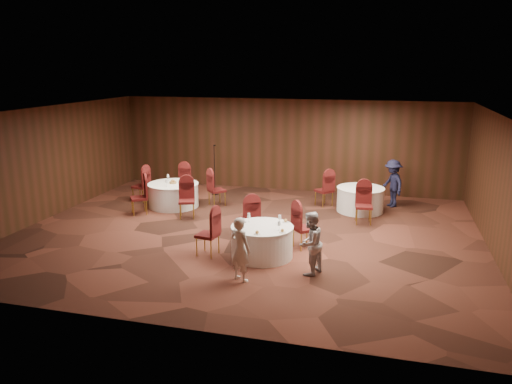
% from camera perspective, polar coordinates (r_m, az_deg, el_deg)
% --- Properties ---
extents(ground, '(12.00, 12.00, 0.00)m').
position_cam_1_polar(ground, '(13.26, -1.06, -4.76)').
color(ground, black).
rests_on(ground, ground).
extents(room_shell, '(12.00, 12.00, 12.00)m').
position_cam_1_polar(room_shell, '(12.76, -1.10, 3.61)').
color(room_shell, silver).
rests_on(room_shell, ground).
extents(table_main, '(1.45, 1.45, 0.74)m').
position_cam_1_polar(table_main, '(11.60, 0.71, -5.65)').
color(table_main, silver).
rests_on(table_main, ground).
extents(table_left, '(1.59, 1.59, 0.74)m').
position_cam_1_polar(table_left, '(15.88, -9.41, -0.31)').
color(table_left, silver).
rests_on(table_left, ground).
extents(table_right, '(1.42, 1.42, 0.74)m').
position_cam_1_polar(table_right, '(15.47, 11.83, -0.82)').
color(table_right, silver).
rests_on(table_right, ground).
extents(chairs_main, '(2.77, 2.05, 1.00)m').
position_cam_1_polar(chairs_main, '(12.19, -0.19, -4.02)').
color(chairs_main, '#390D0B').
rests_on(chairs_main, ground).
extents(chairs_left, '(3.23, 3.03, 1.00)m').
position_cam_1_polar(chairs_left, '(15.85, -9.30, 0.14)').
color(chairs_left, '#390D0B').
rests_on(chairs_left, ground).
extents(chairs_right, '(1.96, 2.17, 1.00)m').
position_cam_1_polar(chairs_right, '(15.06, 9.89, -0.65)').
color(chairs_right, '#390D0B').
rests_on(chairs_right, ground).
extents(tabletop_main, '(1.05, 1.14, 0.22)m').
position_cam_1_polar(tabletop_main, '(11.36, 1.47, -3.62)').
color(tabletop_main, silver).
rests_on(tabletop_main, table_main).
extents(tabletop_left, '(0.80, 0.78, 0.22)m').
position_cam_1_polar(tabletop_left, '(15.77, -9.43, 1.26)').
color(tabletop_left, silver).
rests_on(tabletop_left, table_left).
extents(tabletop_right, '(0.08, 0.08, 0.22)m').
position_cam_1_polar(tabletop_right, '(15.08, 12.46, 0.81)').
color(tabletop_right, silver).
rests_on(tabletop_right, table_right).
extents(mic_stand, '(0.24, 0.24, 1.71)m').
position_cam_1_polar(mic_stand, '(17.19, -4.74, 1.42)').
color(mic_stand, black).
rests_on(mic_stand, ground).
extents(woman_a, '(0.59, 0.52, 1.37)m').
position_cam_1_polar(woman_a, '(10.26, -1.80, -6.55)').
color(woman_a, white).
rests_on(woman_a, ground).
extents(woman_b, '(0.74, 0.82, 1.37)m').
position_cam_1_polar(woman_b, '(10.63, 6.19, -5.85)').
color(woman_b, silver).
rests_on(woman_b, ground).
extents(man_c, '(0.97, 1.11, 1.49)m').
position_cam_1_polar(man_c, '(16.13, 15.34, 0.95)').
color(man_c, black).
rests_on(man_c, ground).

